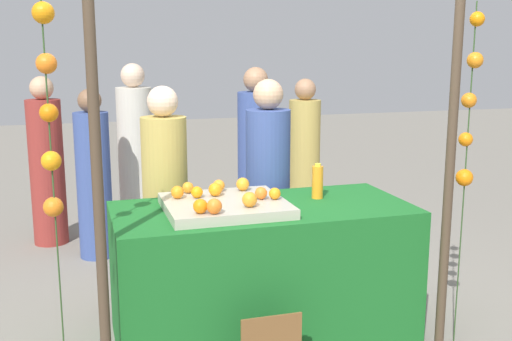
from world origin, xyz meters
The scene contains 26 objects.
ground_plane centered at (0.00, 0.00, 0.00)m, with size 24.00×24.00×0.00m, color gray.
stall_counter centered at (0.00, 0.00, 0.43)m, with size 1.84×0.85×0.86m, color #196023.
orange_tray centered at (-0.25, -0.02, 0.89)m, with size 0.72×0.66×0.06m, color #B2AD99.
orange_0 centered at (-0.39, 0.10, 0.96)m, with size 0.07×0.07×0.07m, color orange.
orange_1 centered at (-0.42, 0.24, 0.96)m, with size 0.07×0.07×0.07m, color orange.
orange_2 centered at (-0.37, -0.29, 0.96)m, with size 0.09×0.09×0.09m, color orange.
orange_3 centered at (-0.14, -0.20, 0.96)m, with size 0.09×0.09×0.09m, color orange.
orange_4 centered at (-0.07, 0.21, 0.96)m, with size 0.09×0.09×0.09m, color orange.
orange_5 centered at (0.05, -0.07, 0.96)m, with size 0.07×0.07×0.07m, color orange.
orange_6 centered at (-0.22, 0.23, 0.96)m, with size 0.08×0.08×0.08m, color orange.
orange_7 centered at (-0.51, 0.12, 0.96)m, with size 0.08×0.08×0.08m, color orange.
orange_8 centered at (-0.03, -0.04, 0.96)m, with size 0.08×0.08×0.08m, color orange.
orange_9 centered at (-0.27, 0.12, 0.96)m, with size 0.08×0.08×0.08m, color orange.
orange_10 centered at (-0.45, -0.26, 0.96)m, with size 0.08×0.08×0.08m, color orange.
juice_bottle centered at (0.41, 0.11, 0.97)m, with size 0.07×0.07×0.23m.
vendor_left centered at (-0.51, 0.67, 0.73)m, with size 0.32×0.32×1.57m.
vendor_right centered at (0.24, 0.66, 0.75)m, with size 0.32×0.32×1.61m.
crowd_person_0 centered at (-0.53, 2.43, 0.78)m, with size 0.34×0.34×1.68m.
crowd_person_1 centered at (1.07, 2.06, 0.71)m, with size 0.31×0.31×1.53m.
crowd_person_2 centered at (-0.95, 1.90, 0.69)m, with size 0.30×0.30×1.48m.
crowd_person_3 centered at (0.50, 1.82, 0.77)m, with size 0.33×0.33×1.65m.
crowd_person_4 centered at (-1.35, 2.42, 0.73)m, with size 0.31×0.31×1.57m.
canopy_post_left centered at (-1.00, -0.47, 1.14)m, with size 0.06×0.06×2.29m, color #473828.
canopy_post_right centered at (1.00, -0.47, 1.14)m, with size 0.06×0.06×2.29m, color #473828.
garland_strand_left centered at (-1.21, -0.46, 1.53)m, with size 0.11×0.11×2.09m.
garland_strand_right centered at (1.12, -0.45, 1.47)m, with size 0.11×0.11×2.09m.
Camera 1 is at (-1.11, -3.53, 1.84)m, focal length 43.34 mm.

